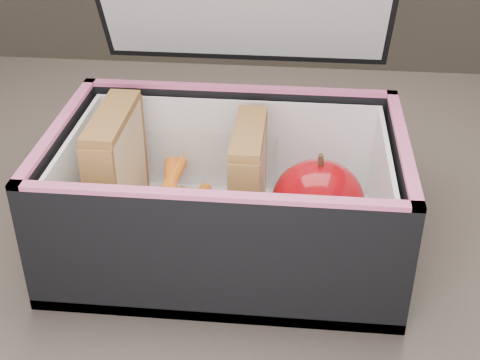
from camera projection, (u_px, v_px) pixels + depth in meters
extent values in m
cube|color=brown|center=(295.00, 241.00, 0.64)|extent=(1.20, 0.80, 0.03)
cube|color=tan|center=(108.00, 172.00, 0.58)|extent=(0.01, 0.10, 0.10)
cube|color=#D86069|center=(118.00, 176.00, 0.59)|extent=(0.01, 0.09, 0.10)
cube|color=tan|center=(127.00, 173.00, 0.58)|extent=(0.01, 0.10, 0.10)
cube|color=brown|center=(111.00, 117.00, 0.56)|extent=(0.03, 0.10, 0.01)
cube|color=tan|center=(240.00, 183.00, 0.58)|extent=(0.01, 0.09, 0.09)
cube|color=#D86069|center=(248.00, 187.00, 0.58)|extent=(0.01, 0.08, 0.09)
cube|color=tan|center=(257.00, 184.00, 0.58)|extent=(0.01, 0.09, 0.09)
cube|color=brown|center=(249.00, 133.00, 0.55)|extent=(0.03, 0.09, 0.01)
cylinder|color=orange|center=(188.00, 216.00, 0.60)|extent=(0.03, 0.10, 0.01)
cylinder|color=orange|center=(190.00, 231.00, 0.57)|extent=(0.02, 0.10, 0.01)
cylinder|color=orange|center=(167.00, 188.00, 0.60)|extent=(0.02, 0.10, 0.01)
cylinder|color=orange|center=(170.00, 220.00, 0.60)|extent=(0.02, 0.10, 0.01)
cylinder|color=orange|center=(171.00, 226.00, 0.57)|extent=(0.03, 0.10, 0.01)
cylinder|color=orange|center=(170.00, 189.00, 0.60)|extent=(0.03, 0.10, 0.01)
cylinder|color=orange|center=(174.00, 237.00, 0.58)|extent=(0.03, 0.10, 0.01)
cube|color=white|center=(320.00, 238.00, 0.58)|extent=(0.09, 0.09, 0.01)
ellipsoid|color=maroon|center=(318.00, 202.00, 0.56)|extent=(0.10, 0.10, 0.07)
cylinder|color=#422C17|center=(321.00, 161.00, 0.54)|extent=(0.01, 0.01, 0.01)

